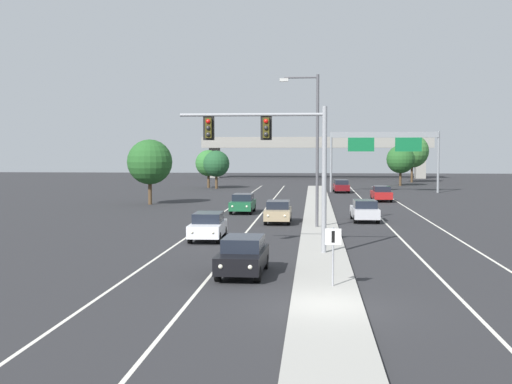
% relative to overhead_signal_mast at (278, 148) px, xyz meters
% --- Properties ---
extents(ground_plane, '(260.00, 260.00, 0.00)m').
position_rel_overhead_signal_mast_xyz_m(ground_plane, '(2.20, -11.06, -5.31)').
color(ground_plane, '#28282B').
extents(median_island, '(2.40, 110.00, 0.15)m').
position_rel_overhead_signal_mast_xyz_m(median_island, '(2.20, 6.94, -5.23)').
color(median_island, '#9E9B93').
rests_on(median_island, ground).
extents(lane_stripe_oncoming_center, '(0.14, 100.00, 0.01)m').
position_rel_overhead_signal_mast_xyz_m(lane_stripe_oncoming_center, '(-2.50, 13.94, -5.31)').
color(lane_stripe_oncoming_center, silver).
rests_on(lane_stripe_oncoming_center, ground).
extents(lane_stripe_receding_center, '(0.14, 100.00, 0.01)m').
position_rel_overhead_signal_mast_xyz_m(lane_stripe_receding_center, '(6.90, 13.94, -5.31)').
color(lane_stripe_receding_center, silver).
rests_on(lane_stripe_receding_center, ground).
extents(edge_stripe_left, '(0.14, 100.00, 0.01)m').
position_rel_overhead_signal_mast_xyz_m(edge_stripe_left, '(-5.80, 13.94, -5.31)').
color(edge_stripe_left, silver).
rests_on(edge_stripe_left, ground).
extents(edge_stripe_right, '(0.14, 100.00, 0.01)m').
position_rel_overhead_signal_mast_xyz_m(edge_stripe_right, '(10.20, 13.94, -5.31)').
color(edge_stripe_right, silver).
rests_on(edge_stripe_right, ground).
extents(overhead_signal_mast, '(7.28, 0.44, 7.20)m').
position_rel_overhead_signal_mast_xyz_m(overhead_signal_mast, '(0.00, 0.00, 0.00)').
color(overhead_signal_mast, gray).
rests_on(overhead_signal_mast, median_island).
extents(median_sign_post, '(0.60, 0.10, 2.20)m').
position_rel_overhead_signal_mast_xyz_m(median_sign_post, '(2.49, -8.10, -3.72)').
color(median_sign_post, gray).
rests_on(median_sign_post, median_island).
extents(street_lamp_median, '(2.58, 0.28, 10.00)m').
position_rel_overhead_signal_mast_xyz_m(street_lamp_median, '(1.77, 11.10, 0.48)').
color(street_lamp_median, '#4C4C51').
rests_on(street_lamp_median, median_island).
extents(car_oncoming_black, '(1.91, 4.51, 1.58)m').
position_rel_overhead_signal_mast_xyz_m(car_oncoming_black, '(-1.17, -5.36, -4.49)').
color(car_oncoming_black, black).
rests_on(car_oncoming_black, ground).
extents(car_oncoming_white, '(1.90, 4.50, 1.58)m').
position_rel_overhead_signal_mast_xyz_m(car_oncoming_white, '(-4.34, 5.17, -4.49)').
color(car_oncoming_white, silver).
rests_on(car_oncoming_white, ground).
extents(car_oncoming_tan, '(1.84, 4.48, 1.58)m').
position_rel_overhead_signal_mast_xyz_m(car_oncoming_tan, '(-0.77, 14.58, -4.49)').
color(car_oncoming_tan, tan).
rests_on(car_oncoming_tan, ground).
extents(car_oncoming_green, '(1.85, 4.48, 1.58)m').
position_rel_overhead_signal_mast_xyz_m(car_oncoming_green, '(-4.09, 21.90, -4.49)').
color(car_oncoming_green, '#195633').
rests_on(car_oncoming_green, ground).
extents(car_receding_silver, '(1.90, 4.50, 1.58)m').
position_rel_overhead_signal_mast_xyz_m(car_receding_silver, '(5.49, 16.10, -4.49)').
color(car_receding_silver, '#B7B7BC').
rests_on(car_receding_silver, ground).
extents(car_receding_red, '(1.87, 4.49, 1.58)m').
position_rel_overhead_signal_mast_xyz_m(car_receding_red, '(8.65, 35.53, -4.49)').
color(car_receding_red, maroon).
rests_on(car_receding_red, ground).
extents(car_receding_darkred, '(1.91, 4.51, 1.58)m').
position_rel_overhead_signal_mast_xyz_m(car_receding_darkred, '(5.15, 49.25, -4.49)').
color(car_receding_darkred, '#5B0F14').
rests_on(car_receding_darkred, ground).
extents(highway_sign_gantry, '(13.28, 0.42, 7.50)m').
position_rel_overhead_signal_mast_xyz_m(highway_sign_gantry, '(10.40, 49.77, 0.85)').
color(highway_sign_gantry, gray).
rests_on(highway_sign_gantry, ground).
extents(overpass_bridge, '(42.40, 6.40, 7.65)m').
position_rel_overhead_signal_mast_xyz_m(overpass_bridge, '(2.20, 92.05, 0.47)').
color(overpass_bridge, gray).
rests_on(overpass_bridge, ground).
extents(tree_far_right_c, '(4.11, 4.11, 5.94)m').
position_rel_overhead_signal_mast_xyz_m(tree_far_right_c, '(14.41, 65.56, -1.43)').
color(tree_far_right_c, '#4C3823').
rests_on(tree_far_right_c, ground).
extents(tree_far_left_c, '(3.57, 3.57, 5.17)m').
position_rel_overhead_signal_mast_xyz_m(tree_far_left_c, '(-11.37, 56.25, -1.94)').
color(tree_far_left_c, '#4C3823').
rests_on(tree_far_left_c, ground).
extents(tree_far_left_a, '(4.32, 4.32, 6.24)m').
position_rel_overhead_signal_mast_xyz_m(tree_far_left_a, '(-13.89, 29.69, -1.23)').
color(tree_far_left_a, '#4C3823').
rests_on(tree_far_left_a, ground).
extents(tree_far_right_a, '(5.35, 5.35, 7.74)m').
position_rel_overhead_signal_mast_xyz_m(tree_far_right_a, '(17.61, 76.33, -0.26)').
color(tree_far_right_a, '#4C3823').
rests_on(tree_far_right_a, ground).
extents(tree_far_left_b, '(3.62, 3.62, 5.24)m').
position_rel_overhead_signal_mast_xyz_m(tree_far_left_b, '(-12.72, 57.99, -1.90)').
color(tree_far_left_b, '#4C3823').
rests_on(tree_far_left_b, ground).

